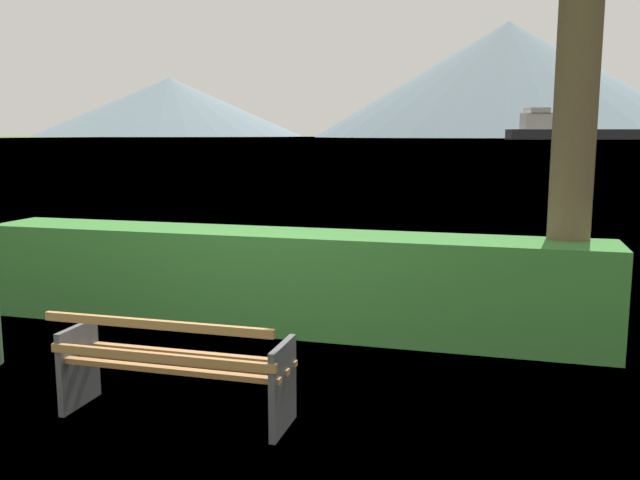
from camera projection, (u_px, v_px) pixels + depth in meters
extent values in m
plane|color=#4C6B33|center=(179.00, 416.00, 5.33)|extent=(1400.00, 1400.00, 0.00)
plane|color=slate|center=(502.00, 139.00, 298.31)|extent=(620.00, 620.00, 0.00)
cube|color=#A0703F|center=(165.00, 370.00, 5.08)|extent=(1.84, 0.07, 0.04)
cube|color=#A0703F|center=(177.00, 361.00, 5.26)|extent=(1.84, 0.07, 0.04)
cube|color=#A0703F|center=(188.00, 354.00, 5.45)|extent=(1.84, 0.07, 0.04)
cube|color=#A0703F|center=(159.00, 357.00, 4.99)|extent=(1.84, 0.05, 0.06)
cube|color=#A0703F|center=(155.00, 324.00, 4.91)|extent=(1.84, 0.05, 0.06)
cube|color=#4C4C51|center=(79.00, 366.00, 5.50)|extent=(0.05, 0.51, 0.68)
cube|color=#4C4C51|center=(283.00, 387.00, 5.03)|extent=(0.05, 0.51, 0.68)
cube|color=#387A33|center=(281.00, 280.00, 7.68)|extent=(7.18, 0.85, 1.12)
cylinder|color=brown|center=(575.00, 111.00, 6.91)|extent=(0.44, 0.44, 4.87)
cube|color=#232328|center=(585.00, 134.00, 288.55)|extent=(66.00, 28.13, 4.28)
cube|color=silver|center=(537.00, 121.00, 287.39)|extent=(13.92, 12.09, 6.84)
cube|color=beige|center=(537.00, 110.00, 286.69)|extent=(10.80, 12.07, 2.14)
cone|color=slate|center=(171.00, 107.00, 656.48)|extent=(258.39, 258.39, 56.29)
cone|color=slate|center=(507.00, 80.00, 509.37)|extent=(292.59, 292.59, 85.85)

